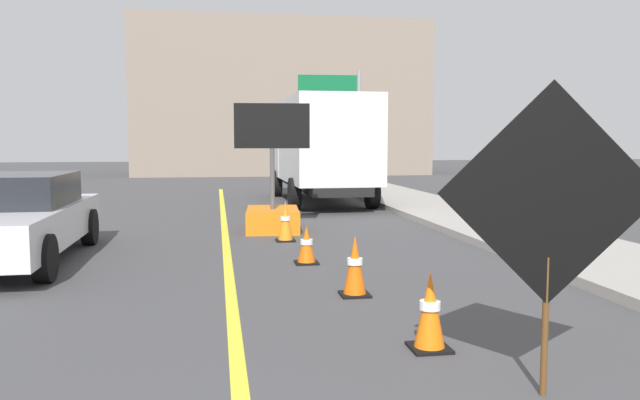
{
  "coord_description": "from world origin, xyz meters",
  "views": [
    {
      "loc": [
        -0.15,
        -1.11,
        1.89
      ],
      "look_at": [
        0.89,
        5.18,
        1.29
      ],
      "focal_mm": 35.01,
      "sensor_mm": 36.0,
      "label": 1
    }
  ],
  "objects_px": {
    "pickup_car": "(12,218)",
    "traffic_cone_near_sign": "(430,311)",
    "box_truck": "(322,147)",
    "traffic_cone_far_lane": "(307,245)",
    "roadwork_sign": "(550,200)",
    "traffic_cone_curbside": "(285,221)",
    "highway_guide_sign": "(341,107)",
    "traffic_cone_mid_lane": "(355,266)",
    "arrow_board_trailer": "(273,208)"
  },
  "relations": [
    {
      "from": "pickup_car",
      "to": "traffic_cone_near_sign",
      "type": "xyz_separation_m",
      "value": [
        5.07,
        -5.06,
        -0.34
      ]
    },
    {
      "from": "highway_guide_sign",
      "to": "arrow_board_trailer",
      "type": "bearing_deg",
      "value": -107.17
    },
    {
      "from": "roadwork_sign",
      "to": "arrow_board_trailer",
      "type": "bearing_deg",
      "value": 97.59
    },
    {
      "from": "arrow_board_trailer",
      "to": "pickup_car",
      "type": "height_order",
      "value": "arrow_board_trailer"
    },
    {
      "from": "highway_guide_sign",
      "to": "traffic_cone_near_sign",
      "type": "bearing_deg",
      "value": -99.27
    },
    {
      "from": "roadwork_sign",
      "to": "pickup_car",
      "type": "xyz_separation_m",
      "value": [
        -5.57,
        6.2,
        -0.77
      ]
    },
    {
      "from": "roadwork_sign",
      "to": "traffic_cone_curbside",
      "type": "relative_size",
      "value": 3.03
    },
    {
      "from": "box_truck",
      "to": "traffic_cone_far_lane",
      "type": "xyz_separation_m",
      "value": [
        -1.84,
        -9.49,
        -1.45
      ]
    },
    {
      "from": "roadwork_sign",
      "to": "traffic_cone_curbside",
      "type": "xyz_separation_m",
      "value": [
        -1.11,
        7.54,
        -1.09
      ]
    },
    {
      "from": "roadwork_sign",
      "to": "box_truck",
      "type": "bearing_deg",
      "value": 86.86
    },
    {
      "from": "roadwork_sign",
      "to": "pickup_car",
      "type": "bearing_deg",
      "value": 131.92
    },
    {
      "from": "traffic_cone_near_sign",
      "to": "traffic_cone_mid_lane",
      "type": "relative_size",
      "value": 0.96
    },
    {
      "from": "roadwork_sign",
      "to": "traffic_cone_curbside",
      "type": "bearing_deg",
      "value": 98.36
    },
    {
      "from": "box_truck",
      "to": "traffic_cone_far_lane",
      "type": "bearing_deg",
      "value": -100.96
    },
    {
      "from": "arrow_board_trailer",
      "to": "traffic_cone_mid_lane",
      "type": "height_order",
      "value": "arrow_board_trailer"
    },
    {
      "from": "highway_guide_sign",
      "to": "traffic_cone_mid_lane",
      "type": "height_order",
      "value": "highway_guide_sign"
    },
    {
      "from": "pickup_car",
      "to": "traffic_cone_curbside",
      "type": "relative_size",
      "value": 6.17
    },
    {
      "from": "box_truck",
      "to": "traffic_cone_near_sign",
      "type": "height_order",
      "value": "box_truck"
    },
    {
      "from": "pickup_car",
      "to": "arrow_board_trailer",
      "type": "bearing_deg",
      "value": 33.81
    },
    {
      "from": "box_truck",
      "to": "traffic_cone_far_lane",
      "type": "height_order",
      "value": "box_truck"
    },
    {
      "from": "roadwork_sign",
      "to": "highway_guide_sign",
      "type": "xyz_separation_m",
      "value": [
        3.08,
        23.02,
        1.95
      ]
    },
    {
      "from": "traffic_cone_near_sign",
      "to": "traffic_cone_curbside",
      "type": "height_order",
      "value": "traffic_cone_curbside"
    },
    {
      "from": "highway_guide_sign",
      "to": "roadwork_sign",
      "type": "bearing_deg",
      "value": -97.63
    },
    {
      "from": "pickup_car",
      "to": "traffic_cone_curbside",
      "type": "xyz_separation_m",
      "value": [
        4.46,
        1.35,
        -0.32
      ]
    },
    {
      "from": "arrow_board_trailer",
      "to": "pickup_car",
      "type": "distance_m",
      "value": 5.24
    },
    {
      "from": "traffic_cone_far_lane",
      "to": "traffic_cone_curbside",
      "type": "relative_size",
      "value": 0.77
    },
    {
      "from": "highway_guide_sign",
      "to": "traffic_cone_near_sign",
      "type": "relative_size",
      "value": 6.91
    },
    {
      "from": "traffic_cone_near_sign",
      "to": "traffic_cone_far_lane",
      "type": "xyz_separation_m",
      "value": [
        -0.53,
        4.17,
        -0.06
      ]
    },
    {
      "from": "roadwork_sign",
      "to": "arrow_board_trailer",
      "type": "xyz_separation_m",
      "value": [
        -1.21,
        9.11,
        -0.99
      ]
    },
    {
      "from": "traffic_cone_far_lane",
      "to": "traffic_cone_curbside",
      "type": "height_order",
      "value": "traffic_cone_curbside"
    },
    {
      "from": "arrow_board_trailer",
      "to": "traffic_cone_curbside",
      "type": "height_order",
      "value": "arrow_board_trailer"
    },
    {
      "from": "highway_guide_sign",
      "to": "traffic_cone_mid_lane",
      "type": "bearing_deg",
      "value": -100.88
    },
    {
      "from": "arrow_board_trailer",
      "to": "highway_guide_sign",
      "type": "distance_m",
      "value": 14.85
    },
    {
      "from": "traffic_cone_curbside",
      "to": "highway_guide_sign",
      "type": "bearing_deg",
      "value": 74.84
    },
    {
      "from": "roadwork_sign",
      "to": "arrow_board_trailer",
      "type": "distance_m",
      "value": 9.25
    },
    {
      "from": "arrow_board_trailer",
      "to": "traffic_cone_far_lane",
      "type": "distance_m",
      "value": 3.82
    },
    {
      "from": "roadwork_sign",
      "to": "box_truck",
      "type": "distance_m",
      "value": 14.82
    },
    {
      "from": "arrow_board_trailer",
      "to": "traffic_cone_near_sign",
      "type": "xyz_separation_m",
      "value": [
        0.72,
        -7.98,
        -0.13
      ]
    },
    {
      "from": "pickup_car",
      "to": "traffic_cone_mid_lane",
      "type": "distance_m",
      "value": 5.7
    },
    {
      "from": "traffic_cone_far_lane",
      "to": "traffic_cone_curbside",
      "type": "xyz_separation_m",
      "value": [
        -0.08,
        2.24,
        0.09
      ]
    },
    {
      "from": "traffic_cone_curbside",
      "to": "pickup_car",
      "type": "bearing_deg",
      "value": -163.19
    },
    {
      "from": "box_truck",
      "to": "pickup_car",
      "type": "distance_m",
      "value": 10.75
    },
    {
      "from": "roadwork_sign",
      "to": "pickup_car",
      "type": "relative_size",
      "value": 0.49
    },
    {
      "from": "arrow_board_trailer",
      "to": "roadwork_sign",
      "type": "bearing_deg",
      "value": -82.41
    },
    {
      "from": "box_truck",
      "to": "traffic_cone_near_sign",
      "type": "distance_m",
      "value": 13.79
    },
    {
      "from": "highway_guide_sign",
      "to": "traffic_cone_mid_lane",
      "type": "distance_m",
      "value": 20.41
    },
    {
      "from": "highway_guide_sign",
      "to": "traffic_cone_far_lane",
      "type": "distance_m",
      "value": 18.45
    },
    {
      "from": "roadwork_sign",
      "to": "highway_guide_sign",
      "type": "relative_size",
      "value": 0.47
    },
    {
      "from": "box_truck",
      "to": "pickup_car",
      "type": "relative_size",
      "value": 1.45
    },
    {
      "from": "highway_guide_sign",
      "to": "traffic_cone_curbside",
      "type": "bearing_deg",
      "value": -105.16
    }
  ]
}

